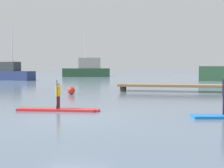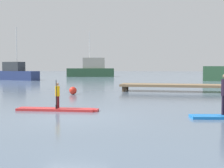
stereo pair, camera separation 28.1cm
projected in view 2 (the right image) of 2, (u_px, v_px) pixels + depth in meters
ground_plane at (71, 116)px, 11.30m from camera, size 240.00×240.00×0.00m
paddleboard_near at (57, 109)px, 12.78m from camera, size 3.54×0.87×0.10m
paddler_child_solo at (57, 94)px, 12.73m from camera, size 0.21×0.39×1.21m
fishing_boat_green_midground at (13, 73)px, 42.96m from camera, size 8.67×3.81×7.46m
motor_boat_small_navy at (92, 69)px, 57.22m from camera, size 9.24×4.49×8.57m
floating_dock at (178, 86)px, 22.57m from camera, size 8.61×2.02×0.56m
mooring_buoy_mid at (73, 91)px, 20.37m from camera, size 0.52×0.52×0.52m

